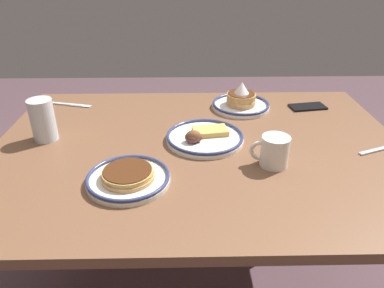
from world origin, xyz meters
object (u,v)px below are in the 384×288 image
(cell_phone, at_px, (308,107))
(drinking_glass, at_px, (43,122))
(coffee_mug, at_px, (274,151))
(butter_knife, at_px, (67,104))
(plate_far_companion, at_px, (128,177))
(plate_near_main, at_px, (241,102))
(fork_near, at_px, (382,149))
(plate_center_pancakes, at_px, (204,137))

(cell_phone, bearing_deg, drinking_glass, 5.56)
(coffee_mug, distance_m, butter_knife, 0.90)
(plate_far_companion, xyz_separation_m, drinking_glass, (0.32, -0.27, 0.05))
(plate_near_main, distance_m, fork_near, 0.55)
(cell_phone, bearing_deg, plate_far_companion, 29.20)
(cell_phone, height_order, fork_near, cell_phone)
(plate_near_main, bearing_deg, coffee_mug, 94.45)
(plate_near_main, height_order, coffee_mug, plate_near_main)
(plate_center_pancakes, bearing_deg, drinking_glass, -2.65)
(plate_near_main, distance_m, plate_center_pancakes, 0.33)
(drinking_glass, distance_m, cell_phone, 1.02)
(plate_near_main, bearing_deg, cell_phone, 179.56)
(cell_phone, bearing_deg, butter_knife, -12.09)
(plate_far_companion, height_order, butter_knife, plate_far_companion)
(plate_far_companion, relative_size, drinking_glass, 1.63)
(plate_center_pancakes, height_order, fork_near, plate_center_pancakes)
(plate_far_companion, relative_size, coffee_mug, 2.01)
(plate_center_pancakes, distance_m, drinking_glass, 0.54)
(butter_knife, bearing_deg, coffee_mug, 146.85)
(plate_near_main, distance_m, drinking_glass, 0.75)
(plate_near_main, xyz_separation_m, plate_far_companion, (0.39, 0.53, -0.01))
(cell_phone, distance_m, butter_knife, 1.00)
(coffee_mug, xyz_separation_m, butter_knife, (0.75, -0.49, -0.05))
(plate_near_main, height_order, drinking_glass, drinking_glass)
(plate_center_pancakes, height_order, plate_far_companion, plate_center_pancakes)
(fork_near, bearing_deg, coffee_mug, 12.90)
(coffee_mug, xyz_separation_m, fork_near, (-0.38, -0.09, -0.05))
(plate_center_pancakes, distance_m, coffee_mug, 0.26)
(drinking_glass, bearing_deg, cell_phone, -165.24)
(plate_center_pancakes, relative_size, fork_near, 1.47)
(coffee_mug, xyz_separation_m, drinking_glass, (0.74, -0.18, 0.02))
(coffee_mug, distance_m, cell_phone, 0.51)
(plate_center_pancakes, bearing_deg, cell_phone, -147.27)
(plate_far_companion, distance_m, drinking_glass, 0.42)
(cell_phone, relative_size, fork_near, 0.80)
(fork_near, bearing_deg, plate_near_main, -40.84)
(plate_far_companion, distance_m, cell_phone, 0.85)
(plate_near_main, xyz_separation_m, drinking_glass, (0.70, 0.26, 0.04))
(plate_center_pancakes, relative_size, coffee_mug, 2.25)
(plate_near_main, distance_m, plate_far_companion, 0.66)
(plate_far_companion, bearing_deg, coffee_mug, -168.69)
(plate_near_main, height_order, cell_phone, plate_near_main)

